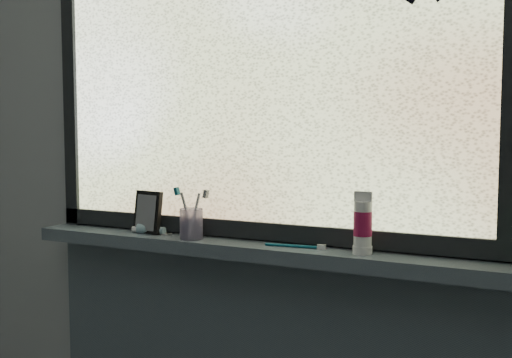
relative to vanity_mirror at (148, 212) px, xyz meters
name	(u,v)px	position (x,y,z in m)	size (l,w,h in m)	color
wall_back	(282,162)	(0.43, 0.07, 0.16)	(3.00, 0.01, 2.50)	#9EA3A8
windowsill	(271,252)	(0.43, -0.01, -0.09)	(1.62, 0.14, 0.04)	#495561
window_pane	(279,64)	(0.43, 0.05, 0.44)	(1.50, 0.01, 1.00)	silver
frame_bottom	(278,232)	(0.43, 0.04, -0.04)	(1.60, 0.03, 0.05)	black
frame_left	(71,76)	(-0.34, 0.04, 0.44)	(0.05, 0.03, 1.10)	black
frame_mullion	(511,50)	(1.03, 0.04, 0.44)	(0.04, 0.03, 1.00)	black
vanity_mirror	(148,212)	(0.00, 0.00, 0.00)	(0.11, 0.05, 0.13)	black
toothpaste_tube	(150,229)	(0.01, -0.01, -0.05)	(0.17, 0.03, 0.03)	silver
toothbrush_cup	(191,224)	(0.18, -0.03, -0.02)	(0.07, 0.07, 0.09)	#988EBC
toothbrush_lying	(291,245)	(0.50, -0.01, -0.06)	(0.19, 0.02, 0.01)	#0C556C
cream_tube	(363,221)	(0.69, -0.01, 0.02)	(0.05, 0.05, 0.12)	silver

